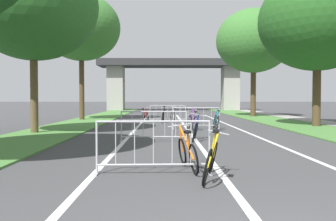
% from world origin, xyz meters
% --- Properties ---
extents(grass_verge_left, '(2.96, 49.94, 0.05)m').
position_xyz_m(grass_verge_left, '(-5.99, 20.43, 0.03)').
color(grass_verge_left, '#477A38').
rests_on(grass_verge_left, ground).
extents(grass_verge_right, '(2.96, 49.94, 0.05)m').
position_xyz_m(grass_verge_right, '(5.99, 20.43, 0.03)').
color(grass_verge_right, '#477A38').
rests_on(grass_verge_right, ground).
extents(sidewalk_path_right, '(1.66, 49.94, 0.08)m').
position_xyz_m(sidewalk_path_right, '(8.30, 20.43, 0.04)').
color(sidewalk_path_right, gray).
rests_on(sidewalk_path_right, ground).
extents(lane_stripe_center, '(0.14, 28.89, 0.01)m').
position_xyz_m(lane_stripe_center, '(0.00, 14.45, 0.00)').
color(lane_stripe_center, silver).
rests_on(lane_stripe_center, ground).
extents(lane_stripe_right_lane, '(0.14, 28.89, 0.01)m').
position_xyz_m(lane_stripe_right_lane, '(2.48, 14.45, 0.00)').
color(lane_stripe_right_lane, silver).
rests_on(lane_stripe_right_lane, ground).
extents(lane_stripe_left_lane, '(0.14, 28.89, 0.01)m').
position_xyz_m(lane_stripe_left_lane, '(-2.48, 14.45, 0.00)').
color(lane_stripe_left_lane, silver).
rests_on(lane_stripe_left_lane, ground).
extents(overpass_bridge, '(17.98, 4.34, 6.14)m').
position_xyz_m(overpass_bridge, '(0.00, 41.27, 4.39)').
color(overpass_bridge, '#2D2D30').
rests_on(overpass_bridge, ground).
extents(tree_left_pine_near, '(5.39, 5.39, 7.64)m').
position_xyz_m(tree_left_pine_near, '(-6.56, 12.49, 5.34)').
color(tree_left_pine_near, brown).
rests_on(tree_left_pine_near, ground).
extents(tree_left_oak_mid, '(5.23, 5.23, 8.45)m').
position_xyz_m(tree_left_oak_mid, '(-6.67, 21.73, 6.21)').
color(tree_left_oak_mid, '#4C3823').
rests_on(tree_left_oak_mid, ground).
extents(tree_right_oak_near, '(5.99, 5.99, 7.99)m').
position_xyz_m(tree_right_oak_near, '(6.76, 15.82, 5.43)').
color(tree_right_oak_near, '#4C3823').
rests_on(tree_right_oak_near, ground).
extents(tree_right_maple_mid, '(5.93, 5.93, 8.56)m').
position_xyz_m(tree_right_maple_mid, '(5.99, 25.94, 6.02)').
color(tree_right_maple_mid, '#4C3823').
rests_on(tree_right_maple_mid, ground).
extents(crowd_barrier_nearest, '(2.28, 0.51, 1.05)m').
position_xyz_m(crowd_barrier_nearest, '(-1.32, 4.38, 0.52)').
color(crowd_barrier_nearest, '#ADADB2').
rests_on(crowd_barrier_nearest, ground).
extents(crowd_barrier_second, '(2.28, 0.51, 1.05)m').
position_xyz_m(crowd_barrier_second, '(-1.46, 9.50, 0.52)').
color(crowd_barrier_second, '#ADADB2').
rests_on(crowd_barrier_second, ground).
extents(crowd_barrier_third, '(2.29, 0.55, 1.05)m').
position_xyz_m(crowd_barrier_third, '(0.43, 14.61, 0.52)').
color(crowd_barrier_third, '#ADADB2').
rests_on(crowd_barrier_third, ground).
extents(crowd_barrier_fourth, '(2.27, 0.45, 1.05)m').
position_xyz_m(crowd_barrier_fourth, '(-0.89, 19.73, 0.52)').
color(crowd_barrier_fourth, '#ADADB2').
rests_on(crowd_barrier_fourth, ground).
extents(bicycle_red_0, '(0.51, 1.71, 0.89)m').
position_xyz_m(bicycle_red_0, '(-2.31, 20.22, 0.36)').
color(bicycle_red_0, black).
rests_on(bicycle_red_0, ground).
extents(bicycle_yellow_1, '(0.69, 1.67, 0.94)m').
position_xyz_m(bicycle_yellow_1, '(-0.26, 3.85, 0.37)').
color(bicycle_yellow_1, black).
rests_on(bicycle_yellow_1, ground).
extents(bicycle_silver_2, '(0.51, 1.72, 0.99)m').
position_xyz_m(bicycle_silver_2, '(-0.58, 19.25, 0.39)').
color(bicycle_silver_2, black).
rests_on(bicycle_silver_2, ground).
extents(bicycle_purple_3, '(0.53, 1.69, 1.04)m').
position_xyz_m(bicycle_purple_3, '(0.20, 14.13, 0.38)').
color(bicycle_purple_3, black).
rests_on(bicycle_purple_3, ground).
extents(bicycle_orange_4, '(0.60, 1.63, 0.94)m').
position_xyz_m(bicycle_orange_4, '(-0.63, 4.74, 0.35)').
color(bicycle_orange_4, black).
rests_on(bicycle_orange_4, ground).
extents(bicycle_blue_5, '(0.53, 1.75, 0.99)m').
position_xyz_m(bicycle_blue_5, '(-0.00, 9.98, 0.37)').
color(bicycle_blue_5, black).
rests_on(bicycle_blue_5, ground).
extents(bicycle_teal_6, '(0.46, 1.73, 0.98)m').
position_xyz_m(bicycle_teal_6, '(1.34, 14.25, 0.39)').
color(bicycle_teal_6, black).
rests_on(bicycle_teal_6, ground).
extents(bicycle_black_7, '(0.48, 1.74, 1.03)m').
position_xyz_m(bicycle_black_7, '(-1.15, 19.23, 0.39)').
color(bicycle_black_7, black).
rests_on(bicycle_black_7, ground).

